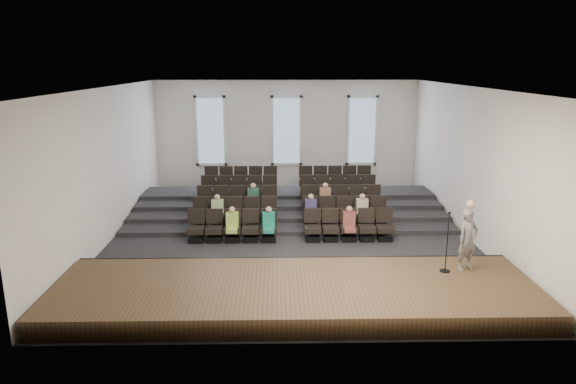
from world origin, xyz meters
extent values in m
plane|color=black|center=(0.00, 0.00, 0.00)|extent=(14.00, 14.00, 0.00)
cube|color=white|center=(0.00, 0.00, 5.01)|extent=(12.00, 14.00, 0.02)
cube|color=white|center=(0.00, 7.02, 2.50)|extent=(12.00, 0.04, 5.00)
cube|color=white|center=(0.00, -7.02, 2.50)|extent=(12.00, 0.04, 5.00)
cube|color=white|center=(-6.02, 0.00, 2.50)|extent=(0.04, 14.00, 5.00)
cube|color=white|center=(6.02, 0.00, 2.50)|extent=(0.04, 14.00, 5.00)
cube|color=#48341F|center=(0.00, -5.10, 0.25)|extent=(11.80, 3.60, 0.50)
cube|color=black|center=(0.00, -3.33, 0.25)|extent=(11.80, 0.06, 0.52)
cube|color=black|center=(0.00, 2.33, 0.07)|extent=(11.80, 4.80, 0.15)
cube|color=black|center=(0.00, 2.85, 0.15)|extent=(11.80, 3.75, 0.30)
cube|color=black|center=(0.00, 3.38, 0.22)|extent=(11.80, 2.70, 0.45)
cube|color=black|center=(0.00, 3.90, 0.30)|extent=(11.80, 1.65, 0.60)
cube|color=black|center=(-3.13, -0.60, 0.10)|extent=(0.47, 0.43, 0.20)
cube|color=black|center=(-3.13, -0.60, 0.41)|extent=(0.55, 0.50, 0.19)
cube|color=black|center=(-3.13, -0.39, 0.82)|extent=(0.55, 0.08, 0.50)
cube|color=black|center=(-2.53, -0.60, 0.10)|extent=(0.47, 0.43, 0.20)
cube|color=black|center=(-2.53, -0.60, 0.41)|extent=(0.55, 0.50, 0.19)
cube|color=black|center=(-2.53, -0.39, 0.82)|extent=(0.55, 0.08, 0.50)
cube|color=black|center=(-1.93, -0.60, 0.10)|extent=(0.47, 0.43, 0.20)
cube|color=black|center=(-1.93, -0.60, 0.41)|extent=(0.55, 0.50, 0.19)
cube|color=black|center=(-1.93, -0.39, 0.82)|extent=(0.55, 0.08, 0.50)
cube|color=black|center=(-1.33, -0.60, 0.10)|extent=(0.47, 0.43, 0.20)
cube|color=black|center=(-1.33, -0.60, 0.41)|extent=(0.55, 0.50, 0.19)
cube|color=black|center=(-1.33, -0.39, 0.82)|extent=(0.55, 0.08, 0.50)
cube|color=black|center=(-0.73, -0.60, 0.10)|extent=(0.47, 0.43, 0.20)
cube|color=black|center=(-0.73, -0.60, 0.41)|extent=(0.55, 0.50, 0.19)
cube|color=black|center=(-0.73, -0.39, 0.82)|extent=(0.55, 0.08, 0.50)
cube|color=black|center=(0.73, -0.60, 0.10)|extent=(0.47, 0.43, 0.20)
cube|color=black|center=(0.73, -0.60, 0.41)|extent=(0.55, 0.50, 0.19)
cube|color=black|center=(0.73, -0.39, 0.82)|extent=(0.55, 0.08, 0.50)
cube|color=black|center=(1.33, -0.60, 0.10)|extent=(0.47, 0.43, 0.20)
cube|color=black|center=(1.33, -0.60, 0.41)|extent=(0.55, 0.50, 0.19)
cube|color=black|center=(1.33, -0.39, 0.82)|extent=(0.55, 0.08, 0.50)
cube|color=black|center=(1.93, -0.60, 0.10)|extent=(0.47, 0.43, 0.20)
cube|color=black|center=(1.93, -0.60, 0.41)|extent=(0.55, 0.50, 0.19)
cube|color=black|center=(1.93, -0.39, 0.82)|extent=(0.55, 0.08, 0.50)
cube|color=black|center=(2.53, -0.60, 0.10)|extent=(0.47, 0.43, 0.20)
cube|color=black|center=(2.53, -0.60, 0.41)|extent=(0.55, 0.50, 0.19)
cube|color=black|center=(2.53, -0.39, 0.82)|extent=(0.55, 0.08, 0.50)
cube|color=black|center=(3.13, -0.60, 0.10)|extent=(0.47, 0.43, 0.20)
cube|color=black|center=(3.13, -0.60, 0.41)|extent=(0.55, 0.50, 0.19)
cube|color=black|center=(3.13, -0.39, 0.82)|extent=(0.55, 0.08, 0.50)
cube|color=black|center=(-3.13, 0.45, 0.25)|extent=(0.47, 0.43, 0.20)
cube|color=black|center=(-3.13, 0.45, 0.56)|extent=(0.55, 0.50, 0.19)
cube|color=black|center=(-3.13, 0.66, 0.97)|extent=(0.55, 0.08, 0.50)
cube|color=black|center=(-2.53, 0.45, 0.25)|extent=(0.47, 0.43, 0.20)
cube|color=black|center=(-2.53, 0.45, 0.56)|extent=(0.55, 0.50, 0.19)
cube|color=black|center=(-2.53, 0.66, 0.97)|extent=(0.55, 0.08, 0.50)
cube|color=black|center=(-1.93, 0.45, 0.25)|extent=(0.47, 0.43, 0.20)
cube|color=black|center=(-1.93, 0.45, 0.56)|extent=(0.55, 0.50, 0.19)
cube|color=black|center=(-1.93, 0.66, 0.97)|extent=(0.55, 0.08, 0.50)
cube|color=black|center=(-1.33, 0.45, 0.25)|extent=(0.47, 0.43, 0.20)
cube|color=black|center=(-1.33, 0.45, 0.56)|extent=(0.55, 0.50, 0.19)
cube|color=black|center=(-1.33, 0.66, 0.97)|extent=(0.55, 0.08, 0.50)
cube|color=black|center=(-0.73, 0.45, 0.25)|extent=(0.47, 0.43, 0.20)
cube|color=black|center=(-0.73, 0.45, 0.56)|extent=(0.55, 0.50, 0.19)
cube|color=black|center=(-0.73, 0.66, 0.97)|extent=(0.55, 0.08, 0.50)
cube|color=black|center=(0.73, 0.45, 0.25)|extent=(0.47, 0.43, 0.20)
cube|color=black|center=(0.73, 0.45, 0.56)|extent=(0.55, 0.50, 0.19)
cube|color=black|center=(0.73, 0.66, 0.97)|extent=(0.55, 0.08, 0.50)
cube|color=black|center=(1.33, 0.45, 0.25)|extent=(0.47, 0.43, 0.20)
cube|color=black|center=(1.33, 0.45, 0.56)|extent=(0.55, 0.50, 0.19)
cube|color=black|center=(1.33, 0.66, 0.97)|extent=(0.55, 0.08, 0.50)
cube|color=black|center=(1.93, 0.45, 0.25)|extent=(0.47, 0.43, 0.20)
cube|color=black|center=(1.93, 0.45, 0.56)|extent=(0.55, 0.50, 0.19)
cube|color=black|center=(1.93, 0.66, 0.97)|extent=(0.55, 0.08, 0.50)
cube|color=black|center=(2.53, 0.45, 0.25)|extent=(0.47, 0.43, 0.20)
cube|color=black|center=(2.53, 0.45, 0.56)|extent=(0.55, 0.50, 0.19)
cube|color=black|center=(2.53, 0.66, 0.97)|extent=(0.55, 0.08, 0.50)
cube|color=black|center=(3.13, 0.45, 0.25)|extent=(0.47, 0.43, 0.20)
cube|color=black|center=(3.13, 0.45, 0.56)|extent=(0.55, 0.50, 0.19)
cube|color=black|center=(3.13, 0.66, 0.97)|extent=(0.55, 0.08, 0.50)
cube|color=black|center=(-3.13, 1.50, 0.40)|extent=(0.47, 0.42, 0.20)
cube|color=black|center=(-3.13, 1.50, 0.71)|extent=(0.55, 0.50, 0.19)
cube|color=black|center=(-3.13, 1.71, 1.12)|extent=(0.55, 0.08, 0.50)
cube|color=black|center=(-2.53, 1.50, 0.40)|extent=(0.47, 0.42, 0.20)
cube|color=black|center=(-2.53, 1.50, 0.71)|extent=(0.55, 0.50, 0.19)
cube|color=black|center=(-2.53, 1.71, 1.12)|extent=(0.55, 0.08, 0.50)
cube|color=black|center=(-1.93, 1.50, 0.40)|extent=(0.47, 0.42, 0.20)
cube|color=black|center=(-1.93, 1.50, 0.71)|extent=(0.55, 0.50, 0.19)
cube|color=black|center=(-1.93, 1.71, 1.12)|extent=(0.55, 0.08, 0.50)
cube|color=black|center=(-1.33, 1.50, 0.40)|extent=(0.47, 0.42, 0.20)
cube|color=black|center=(-1.33, 1.50, 0.71)|extent=(0.55, 0.50, 0.19)
cube|color=black|center=(-1.33, 1.71, 1.12)|extent=(0.55, 0.08, 0.50)
cube|color=black|center=(-0.73, 1.50, 0.40)|extent=(0.47, 0.42, 0.20)
cube|color=black|center=(-0.73, 1.50, 0.71)|extent=(0.55, 0.50, 0.19)
cube|color=black|center=(-0.73, 1.71, 1.12)|extent=(0.55, 0.08, 0.50)
cube|color=black|center=(0.73, 1.50, 0.40)|extent=(0.47, 0.42, 0.20)
cube|color=black|center=(0.73, 1.50, 0.71)|extent=(0.55, 0.50, 0.19)
cube|color=black|center=(0.73, 1.71, 1.12)|extent=(0.55, 0.08, 0.50)
cube|color=black|center=(1.33, 1.50, 0.40)|extent=(0.47, 0.42, 0.20)
cube|color=black|center=(1.33, 1.50, 0.71)|extent=(0.55, 0.50, 0.19)
cube|color=black|center=(1.33, 1.71, 1.12)|extent=(0.55, 0.08, 0.50)
cube|color=black|center=(1.93, 1.50, 0.40)|extent=(0.47, 0.42, 0.20)
cube|color=black|center=(1.93, 1.50, 0.71)|extent=(0.55, 0.50, 0.19)
cube|color=black|center=(1.93, 1.71, 1.12)|extent=(0.55, 0.08, 0.50)
cube|color=black|center=(2.53, 1.50, 0.40)|extent=(0.47, 0.42, 0.20)
cube|color=black|center=(2.53, 1.50, 0.71)|extent=(0.55, 0.50, 0.19)
cube|color=black|center=(2.53, 1.71, 1.12)|extent=(0.55, 0.08, 0.50)
cube|color=black|center=(3.13, 1.50, 0.40)|extent=(0.47, 0.42, 0.20)
cube|color=black|center=(3.13, 1.50, 0.71)|extent=(0.55, 0.50, 0.19)
cube|color=black|center=(3.13, 1.71, 1.12)|extent=(0.55, 0.08, 0.50)
cube|color=black|center=(-3.13, 2.55, 0.55)|extent=(0.47, 0.42, 0.20)
cube|color=black|center=(-3.13, 2.55, 0.86)|extent=(0.55, 0.50, 0.19)
cube|color=black|center=(-3.13, 2.76, 1.27)|extent=(0.55, 0.08, 0.50)
cube|color=black|center=(-2.53, 2.55, 0.55)|extent=(0.47, 0.42, 0.20)
cube|color=black|center=(-2.53, 2.55, 0.86)|extent=(0.55, 0.50, 0.19)
cube|color=black|center=(-2.53, 2.76, 1.27)|extent=(0.55, 0.08, 0.50)
cube|color=black|center=(-1.93, 2.55, 0.55)|extent=(0.47, 0.42, 0.20)
cube|color=black|center=(-1.93, 2.55, 0.86)|extent=(0.55, 0.50, 0.19)
cube|color=black|center=(-1.93, 2.76, 1.27)|extent=(0.55, 0.08, 0.50)
cube|color=black|center=(-1.33, 2.55, 0.55)|extent=(0.47, 0.42, 0.20)
cube|color=black|center=(-1.33, 2.55, 0.86)|extent=(0.55, 0.50, 0.19)
cube|color=black|center=(-1.33, 2.76, 1.27)|extent=(0.55, 0.08, 0.50)
cube|color=black|center=(-0.73, 2.55, 0.55)|extent=(0.47, 0.42, 0.20)
cube|color=black|center=(-0.73, 2.55, 0.86)|extent=(0.55, 0.50, 0.19)
cube|color=black|center=(-0.73, 2.76, 1.27)|extent=(0.55, 0.08, 0.50)
cube|color=black|center=(0.73, 2.55, 0.55)|extent=(0.47, 0.42, 0.20)
cube|color=black|center=(0.73, 2.55, 0.86)|extent=(0.55, 0.50, 0.19)
cube|color=black|center=(0.73, 2.76, 1.27)|extent=(0.55, 0.08, 0.50)
cube|color=black|center=(1.33, 2.55, 0.55)|extent=(0.47, 0.42, 0.20)
cube|color=black|center=(1.33, 2.55, 0.86)|extent=(0.55, 0.50, 0.19)
cube|color=black|center=(1.33, 2.76, 1.27)|extent=(0.55, 0.08, 0.50)
cube|color=black|center=(1.93, 2.55, 0.55)|extent=(0.47, 0.42, 0.20)
cube|color=black|center=(1.93, 2.55, 0.86)|extent=(0.55, 0.50, 0.19)
cube|color=black|center=(1.93, 2.76, 1.27)|extent=(0.55, 0.08, 0.50)
cube|color=black|center=(2.53, 2.55, 0.55)|extent=(0.47, 0.42, 0.20)
cube|color=black|center=(2.53, 2.55, 0.86)|extent=(0.55, 0.50, 0.19)
cube|color=black|center=(2.53, 2.76, 1.27)|extent=(0.55, 0.08, 0.50)
cube|color=black|center=(3.13, 2.55, 0.55)|extent=(0.47, 0.42, 0.20)
cube|color=black|center=(3.13, 2.55, 0.86)|extent=(0.55, 0.50, 0.19)
cube|color=black|center=(3.13, 2.76, 1.27)|extent=(0.55, 0.08, 0.50)
cube|color=black|center=(-3.13, 3.60, 0.70)|extent=(0.47, 0.42, 0.20)
cube|color=black|center=(-3.13, 3.60, 1.01)|extent=(0.55, 0.50, 0.19)
cube|color=black|center=(-3.13, 3.81, 1.42)|extent=(0.55, 0.08, 0.50)
cube|color=black|center=(-2.53, 3.60, 0.70)|extent=(0.47, 0.42, 0.20)
cube|color=black|center=(-2.53, 3.60, 1.01)|extent=(0.55, 0.50, 0.19)
cube|color=black|center=(-2.53, 3.81, 1.42)|extent=(0.55, 0.08, 0.50)
cube|color=black|center=(-1.93, 3.60, 0.70)|extent=(0.47, 0.42, 0.20)
cube|color=black|center=(-1.93, 3.60, 1.01)|extent=(0.55, 0.50, 0.19)
cube|color=black|center=(-1.93, 3.81, 1.42)|extent=(0.55, 0.08, 0.50)
cube|color=black|center=(-1.33, 3.60, 0.70)|extent=(0.47, 0.42, 0.20)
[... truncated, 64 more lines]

